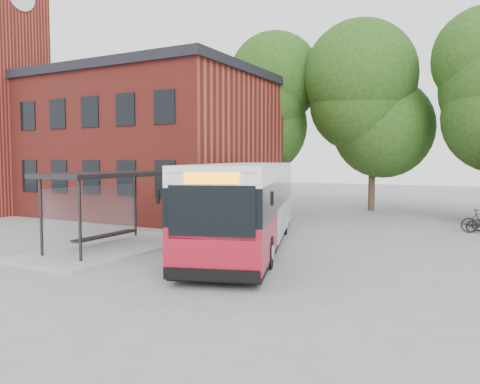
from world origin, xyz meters
The scene contains 7 objects.
ground centered at (0.00, 0.00, 0.00)m, with size 100.00×100.00×0.00m, color gray.
station_building centered at (-13.00, 9.00, 4.25)m, with size 18.40×10.40×8.50m, color maroon, non-canonical shape.
clock_tower centered at (-19.00, 5.00, 9.10)m, with size 5.20×5.20×18.20m, color maroon, non-canonical shape.
bus_shelter centered at (-4.50, -1.00, 1.45)m, with size 3.60×7.00×2.90m, color #28282C, non-canonical shape.
tree_0 centered at (-6.00, 16.00, 5.50)m, with size 7.92×7.92×11.00m, color #1D3F10, non-canonical shape.
tree_1 centered at (1.00, 17.00, 5.20)m, with size 7.92×7.92×10.40m, color #1D3F10, non-canonical shape.
city_bus centered at (-0.37, 1.96, 1.59)m, with size 2.66×12.50×3.18m, color maroon, non-canonical shape.
Camera 1 is at (7.77, -13.88, 3.34)m, focal length 35.00 mm.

